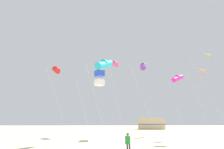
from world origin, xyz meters
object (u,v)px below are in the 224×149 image
Objects in this scene: kite_tube_cyan at (104,64)px; kite_box_blue at (99,78)px; kite_diamond_lime at (208,57)px; rv_van_tan at (151,124)px; kite_diamond_orange at (203,72)px; kite_flyer_standing at (128,141)px; kite_tube_rainbow at (115,64)px; kite_tube_scarlet at (56,70)px; kite_tube_magenta at (178,78)px; kite_tube_violet at (143,67)px.

kite_box_blue is at bearing -94.97° from kite_tube_cyan.
kite_diamond_lime is 28.43m from rv_van_tan.
kite_diamond_lime reaches higher than kite_diamond_orange.
kite_flyer_standing is 0.11× the size of kite_tube_rainbow.
kite_tube_cyan reaches higher than kite_box_blue.
kite_diamond_lime is at bearing -5.89° from kite_tube_scarlet.
kite_flyer_standing is at bearing -121.85° from kite_tube_magenta.
kite_tube_magenta is at bearing -88.72° from rv_van_tan.
kite_diamond_orange is at bearing -47.04° from kite_tube_rainbow.
kite_tube_scarlet is at bearing 173.18° from kite_tube_violet.
kite_flyer_standing is 17.31m from kite_tube_rainbow.
kite_tube_magenta is (17.17, 2.33, -0.52)m from kite_tube_scarlet.
kite_diamond_orange is 0.91× the size of kite_tube_cyan.
kite_box_blue is 0.65× the size of kite_tube_magenta.
kite_tube_rainbow is (7.96, 2.16, 1.51)m from kite_tube_scarlet.
kite_tube_cyan is at bearing 85.03° from kite_box_blue.
kite_tube_scarlet is (-8.10, 12.28, 8.03)m from kite_flyer_standing.
rv_van_tan is (6.62, 26.40, -7.44)m from kite_tube_violet.
kite_tube_scarlet is 1.29× the size of kite_diamond_orange.
kite_tube_cyan is (0.32, 3.70, 2.15)m from kite_box_blue.
rv_van_tan is (-1.63, 27.06, -8.55)m from kite_diamond_lime.
rv_van_tan is at bearing 66.12° from kite_tube_rainbow.
kite_flyer_standing is 0.15× the size of kite_tube_cyan.
kite_tube_violet reaches higher than kite_box_blue.
kite_tube_violet reaches higher than kite_flyer_standing.
kite_tube_scarlet is at bearing -164.83° from kite_tube_rainbow.
kite_tube_cyan is (-1.70, 4.39, 6.66)m from kite_flyer_standing.
kite_tube_violet is 1.45× the size of rv_van_tan.
kite_diamond_orange is at bearing -134.39° from kite_flyer_standing.
kite_flyer_standing is 18.08m from kite_diamond_lime.
rv_van_tan is (10.12, 22.87, -8.77)m from kite_tube_rainbow.
rv_van_tan is (11.68, 32.92, -5.88)m from kite_tube_cyan.
kite_diamond_orange is at bearing -94.63° from kite_tube_magenta.
kite_tube_scarlet is at bearing 157.11° from kite_diamond_orange.
kite_tube_violet is at bearing -100.50° from rv_van_tan.
kite_tube_rainbow is at bearing -76.53° from kite_flyer_standing.
kite_tube_scarlet reaches higher than kite_tube_magenta.
kite_tube_violet reaches higher than kite_tube_scarlet.
kite_tube_scarlet is 0.86× the size of kite_tube_rainbow.
kite_tube_scarlet is 17.34m from kite_tube_magenta.
kite_tube_rainbow is 26.50m from rv_van_tan.
kite_tube_magenta is (9.22, 0.18, -2.03)m from kite_tube_rainbow.
kite_tube_magenta is at bearing -108.94° from kite_flyer_standing.
kite_flyer_standing is at bearing -56.60° from kite_tube_scarlet.
kite_tube_rainbow reaches higher than rv_van_tan.
kite_box_blue is (-5.39, -10.22, -3.71)m from kite_tube_violet.
kite_flyer_standing is 0.12× the size of kite_tube_scarlet.
kite_diamond_lime is (13.32, 5.86, 2.67)m from kite_tube_cyan.
kite_diamond_lime is (13.64, 9.56, 4.81)m from kite_box_blue.
kite_flyer_standing is 0.12× the size of kite_tube_violet.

